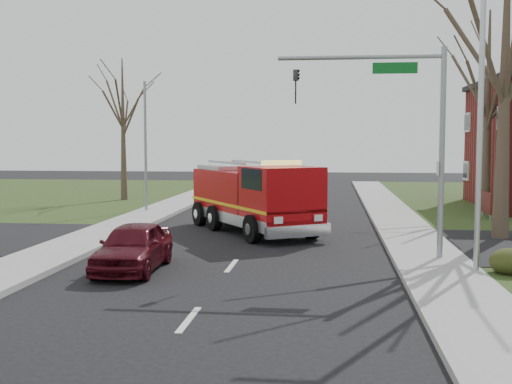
# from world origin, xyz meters

# --- Properties ---
(ground) EXTENTS (120.00, 120.00, 0.00)m
(ground) POSITION_xyz_m (0.00, 0.00, 0.00)
(ground) COLOR black
(ground) RESTS_ON ground
(sidewalk_right) EXTENTS (2.40, 80.00, 0.15)m
(sidewalk_right) POSITION_xyz_m (6.20, 0.00, 0.07)
(sidewalk_right) COLOR gray
(sidewalk_right) RESTS_ON ground
(sidewalk_left) EXTENTS (2.40, 80.00, 0.15)m
(sidewalk_left) POSITION_xyz_m (-6.20, 0.00, 0.07)
(sidewalk_left) COLOR gray
(sidewalk_left) RESTS_ON ground
(health_center_sign) EXTENTS (0.12, 2.00, 1.40)m
(health_center_sign) POSITION_xyz_m (10.50, 12.50, 0.88)
(health_center_sign) COLOR #4F1412
(health_center_sign) RESTS_ON ground
(bare_tree_near) EXTENTS (6.00, 6.00, 12.00)m
(bare_tree_near) POSITION_xyz_m (9.50, 6.00, 7.41)
(bare_tree_near) COLOR #3F2E25
(bare_tree_near) RESTS_ON ground
(bare_tree_far) EXTENTS (5.25, 5.25, 10.50)m
(bare_tree_far) POSITION_xyz_m (11.00, 15.00, 6.49)
(bare_tree_far) COLOR #3F2E25
(bare_tree_far) RESTS_ON ground
(bare_tree_left) EXTENTS (4.50, 4.50, 9.00)m
(bare_tree_left) POSITION_xyz_m (-10.00, 20.00, 5.56)
(bare_tree_left) COLOR #3F2E25
(bare_tree_left) RESTS_ON ground
(traffic_signal_mast) EXTENTS (5.29, 0.18, 6.80)m
(traffic_signal_mast) POSITION_xyz_m (5.21, 1.50, 4.71)
(traffic_signal_mast) COLOR gray
(traffic_signal_mast) RESTS_ON ground
(streetlight_pole) EXTENTS (1.48, 0.16, 8.40)m
(streetlight_pole) POSITION_xyz_m (7.14, -0.50, 4.55)
(streetlight_pole) COLOR #B7BABF
(streetlight_pole) RESTS_ON ground
(utility_pole_far) EXTENTS (0.14, 0.14, 7.00)m
(utility_pole_far) POSITION_xyz_m (-6.80, 14.00, 3.50)
(utility_pole_far) COLOR gray
(utility_pole_far) RESTS_ON ground
(fire_engine) EXTENTS (6.32, 7.91, 3.11)m
(fire_engine) POSITION_xyz_m (-0.16, 7.33, 1.41)
(fire_engine) COLOR #A0070B
(fire_engine) RESTS_ON ground
(parked_car_maroon) EXTENTS (1.80, 4.28, 1.45)m
(parked_car_maroon) POSITION_xyz_m (-2.80, -1.00, 0.72)
(parked_car_maroon) COLOR #470B14
(parked_car_maroon) RESTS_ON ground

